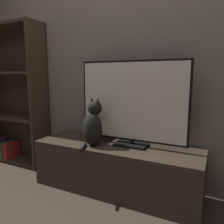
{
  "coord_description": "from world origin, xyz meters",
  "views": [
    {
      "loc": [
        0.79,
        -0.74,
        1.03
      ],
      "look_at": [
        -0.03,
        0.93,
        0.73
      ],
      "focal_mm": 35.0,
      "sensor_mm": 36.0,
      "label": 1
    }
  ],
  "objects": [
    {
      "name": "wall_back",
      "position": [
        0.0,
        1.22,
        1.3
      ],
      "size": [
        4.8,
        0.05,
        2.6
      ],
      "color": "#756B5B",
      "rests_on": "ground_plane"
    },
    {
      "name": "bookshelf",
      "position": [
        -1.41,
        1.1,
        0.73
      ],
      "size": [
        0.85,
        0.28,
        1.61
      ],
      "color": "#3D2D1E",
      "rests_on": "ground_plane"
    },
    {
      "name": "cat",
      "position": [
        -0.18,
        0.87,
        0.61
      ],
      "size": [
        0.21,
        0.31,
        0.42
      ],
      "rotation": [
        0.0,
        0.0,
        -0.25
      ],
      "color": "black",
      "rests_on": "tv_stand"
    },
    {
      "name": "tv",
      "position": [
        0.13,
        1.01,
        0.8
      ],
      "size": [
        0.96,
        0.17,
        0.74
      ],
      "color": "black",
      "rests_on": "tv_stand"
    },
    {
      "name": "tv_stand",
      "position": [
        0.0,
        0.95,
        0.21
      ],
      "size": [
        1.49,
        0.46,
        0.43
      ],
      "color": "#33281E",
      "rests_on": "ground_plane"
    }
  ]
}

